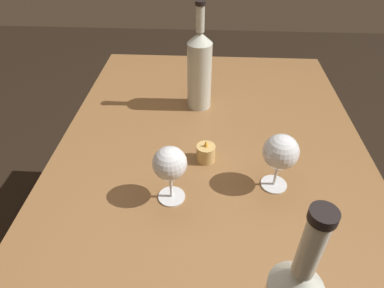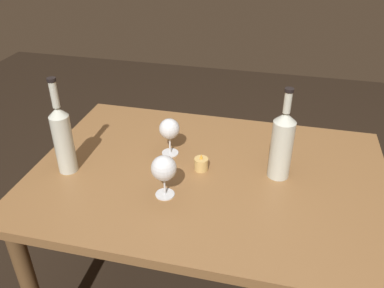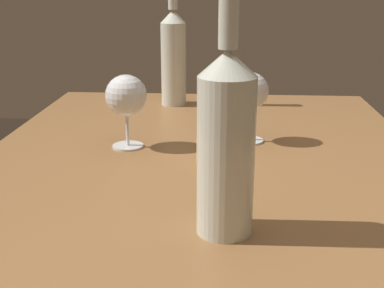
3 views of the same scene
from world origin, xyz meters
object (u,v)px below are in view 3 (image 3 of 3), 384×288
wine_bottle (173,54)px  votive_candle (210,152)px  wine_glass_right (126,97)px  wine_bottle_second (226,140)px  wine_glass_left (250,93)px

wine_bottle → votive_candle: size_ratio=5.46×
wine_glass_right → wine_bottle_second: 0.42m
wine_glass_left → wine_bottle: size_ratio=0.42×
wine_glass_left → votive_candle: size_ratio=2.28×
wine_glass_left → wine_bottle: wine_bottle is taller
wine_glass_left → wine_bottle_second: (0.43, -0.05, 0.03)m
wine_glass_left → wine_bottle_second: size_ratio=0.44×
votive_candle → wine_bottle: bearing=-166.3°
wine_bottle → wine_glass_right: bearing=-8.5°
wine_glass_right → wine_bottle_second: wine_bottle_second is taller
wine_bottle_second → wine_glass_right: bearing=-150.8°
votive_candle → wine_glass_left: bearing=150.9°
wine_glass_right → votive_candle: size_ratio=2.31×
wine_bottle → votive_candle: (0.48, 0.12, -0.12)m
wine_glass_left → wine_bottle_second: 0.43m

